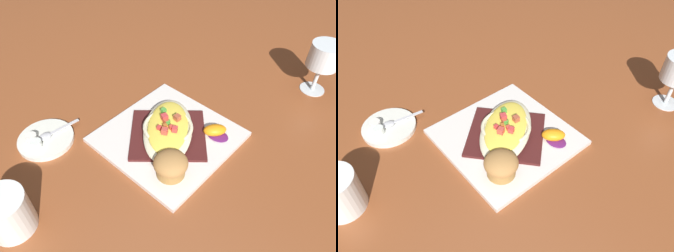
# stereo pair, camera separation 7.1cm
# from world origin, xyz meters

# --- Properties ---
(ground_plane) EXTENTS (2.60, 2.60, 0.00)m
(ground_plane) POSITION_xyz_m (0.00, 0.00, 0.00)
(ground_plane) COLOR brown
(square_plate) EXTENTS (0.32, 0.32, 0.01)m
(square_plate) POSITION_xyz_m (0.00, 0.00, 0.01)
(square_plate) COLOR white
(square_plate) RESTS_ON ground_plane
(folded_napkin) EXTENTS (0.22, 0.22, 0.01)m
(folded_napkin) POSITION_xyz_m (0.00, 0.00, 0.01)
(folded_napkin) COLOR #441817
(folded_napkin) RESTS_ON square_plate
(gratin_dish) EXTENTS (0.23, 0.18, 0.04)m
(gratin_dish) POSITION_xyz_m (-0.00, -0.00, 0.03)
(gratin_dish) COLOR beige
(gratin_dish) RESTS_ON folded_napkin
(muffin) EXTENTS (0.07, 0.07, 0.05)m
(muffin) POSITION_xyz_m (-0.09, -0.06, 0.04)
(muffin) COLOR #A4763C
(muffin) RESTS_ON square_plate
(orange_garnish) EXTENTS (0.06, 0.07, 0.02)m
(orange_garnish) POSITION_xyz_m (0.06, -0.09, 0.02)
(orange_garnish) COLOR #591A58
(orange_garnish) RESTS_ON square_plate
(coffee_mug) EXTENTS (0.08, 0.11, 0.08)m
(coffee_mug) POSITION_xyz_m (-0.33, 0.13, 0.04)
(coffee_mug) COLOR white
(coffee_mug) RESTS_ON ground_plane
(creamer_saucer) EXTENTS (0.12, 0.12, 0.01)m
(creamer_saucer) POSITION_xyz_m (-0.14, 0.23, 0.01)
(creamer_saucer) COLOR silver
(creamer_saucer) RESTS_ON ground_plane
(spoon) EXTENTS (0.10, 0.05, 0.01)m
(spoon) POSITION_xyz_m (-0.14, 0.23, 0.01)
(spoon) COLOR silver
(spoon) RESTS_ON creamer_saucer
(creamer_cup_0) EXTENTS (0.02, 0.02, 0.02)m
(creamer_cup_0) POSITION_xyz_m (-0.16, 0.25, 0.02)
(creamer_cup_0) COLOR white
(creamer_cup_0) RESTS_ON creamer_saucer
(creamer_cup_1) EXTENTS (0.02, 0.02, 0.02)m
(creamer_cup_1) POSITION_xyz_m (-0.17, 0.23, 0.02)
(creamer_cup_1) COLOR white
(creamer_cup_1) RESTS_ON creamer_saucer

